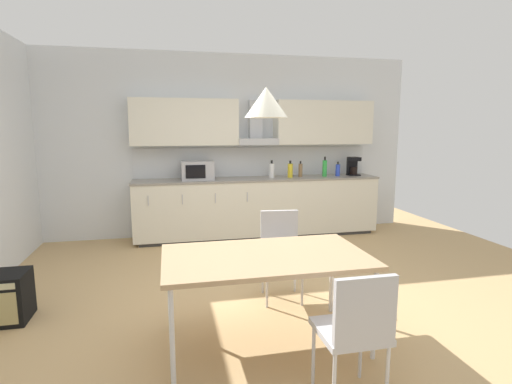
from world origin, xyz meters
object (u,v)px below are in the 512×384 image
object	(u,v)px
bottle_brown	(300,170)
pendant_lamp	(266,102)
bottle_white	(272,170)
bottle_blue	(338,170)
chair_far_right	(281,245)
coffee_maker	(353,166)
microwave	(197,170)
chair_near_right	(356,325)
bottle_green	(325,168)
bottle_yellow	(290,170)
dining_table	(266,260)

from	to	relation	value
bottle_brown	pendant_lamp	bearing A→B (deg)	-113.18
bottle_white	pendant_lamp	size ratio (longest dim) A/B	0.86
bottle_blue	chair_far_right	xyz separation A→B (m)	(-1.61, -2.28, -0.49)
coffee_maker	bottle_white	distance (m)	1.40
microwave	bottle_brown	distance (m)	1.64
bottle_blue	chair_near_right	bearing A→B (deg)	-112.29
bottle_green	bottle_blue	size ratio (longest dim) A/B	1.37
bottle_yellow	chair_far_right	bearing A→B (deg)	-109.46
chair_far_right	pendant_lamp	bearing A→B (deg)	-113.49
bottle_brown	chair_far_right	xyz separation A→B (m)	(-0.99, -2.33, -0.50)
coffee_maker	chair_far_right	bearing A→B (deg)	-129.19
bottle_yellow	bottle_brown	distance (m)	0.20
coffee_maker	dining_table	bearing A→B (deg)	-125.56
bottle_green	bottle_blue	xyz separation A→B (m)	(0.23, 0.00, -0.04)
bottle_yellow	bottle_green	world-z (taller)	bottle_green
bottle_yellow	bottle_brown	xyz separation A→B (m)	(0.19, 0.05, -0.01)
bottle_green	chair_near_right	distance (m)	4.22
bottle_green	bottle_yellow	bearing A→B (deg)	-179.67
bottle_blue	bottle_brown	bearing A→B (deg)	175.69
bottle_yellow	coffee_maker	bearing A→B (deg)	2.93
bottle_blue	bottle_green	bearing A→B (deg)	-179.23
bottle_green	coffee_maker	bearing A→B (deg)	5.83
dining_table	chair_far_right	size ratio (longest dim) A/B	1.81
pendant_lamp	dining_table	bearing A→B (deg)	0.00
bottle_brown	bottle_blue	size ratio (longest dim) A/B	1.09
microwave	chair_far_right	xyz separation A→B (m)	(0.65, -2.30, -0.53)
coffee_maker	bottle_blue	size ratio (longest dim) A/B	1.29
pendant_lamp	bottle_blue	bearing A→B (deg)	57.65
bottle_yellow	chair_near_right	size ratio (longest dim) A/B	0.30
bottle_blue	microwave	bearing A→B (deg)	179.41
chair_far_right	pendant_lamp	distance (m)	1.63
chair_far_right	pendant_lamp	world-z (taller)	pendant_lamp
microwave	bottle_white	size ratio (longest dim) A/B	1.75
bottle_blue	coffee_maker	bearing A→B (deg)	9.74
bottle_brown	pendant_lamp	world-z (taller)	pendant_lamp
bottle_brown	chair_far_right	world-z (taller)	bottle_brown
bottle_blue	chair_far_right	world-z (taller)	bottle_blue
bottle_yellow	bottle_green	xyz separation A→B (m)	(0.58, 0.00, 0.02)
bottle_brown	pendant_lamp	distance (m)	3.54
bottle_yellow	bottle_green	size ratio (longest dim) A/B	0.83
bottle_yellow	bottle_green	distance (m)	0.58
chair_near_right	pendant_lamp	xyz separation A→B (m)	(-0.35, 0.84, 1.35)
bottle_blue	chair_far_right	size ratio (longest dim) A/B	0.27
bottle_brown	chair_near_right	size ratio (longest dim) A/B	0.29
microwave	pendant_lamp	distance (m)	3.26
coffee_maker	bottle_white	bearing A→B (deg)	-178.22
chair_far_right	bottle_blue	bearing A→B (deg)	54.77
bottle_green	chair_near_right	xyz separation A→B (m)	(-1.39, -3.95, -0.53)
coffee_maker	chair_near_right	world-z (taller)	coffee_maker
coffee_maker	bottle_brown	xyz separation A→B (m)	(-0.91, -0.00, -0.04)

